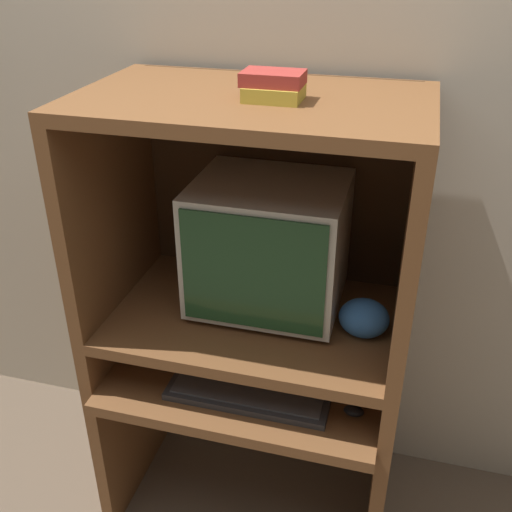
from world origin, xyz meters
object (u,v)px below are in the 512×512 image
object	(u,v)px
crt_monitor	(269,244)
mouse	(354,411)
snack_bag	(364,318)
book_stack	(274,86)
keyboard	(248,394)

from	to	relation	value
crt_monitor	mouse	distance (m)	0.53
snack_bag	crt_monitor	bearing A→B (deg)	163.05
crt_monitor	book_stack	xyz separation A→B (m)	(0.03, -0.09, 0.48)
crt_monitor	snack_bag	distance (m)	0.35
mouse	book_stack	bearing A→B (deg)	154.51
snack_bag	book_stack	distance (m)	0.69
book_stack	keyboard	bearing A→B (deg)	-101.63
keyboard	book_stack	xyz separation A→B (m)	(0.03, 0.14, 0.85)
keyboard	book_stack	distance (m)	0.87
keyboard	book_stack	world-z (taller)	book_stack
mouse	snack_bag	world-z (taller)	snack_bag
keyboard	mouse	distance (m)	0.31
mouse	book_stack	distance (m)	0.91
snack_bag	book_stack	world-z (taller)	book_stack
keyboard	snack_bag	xyz separation A→B (m)	(0.30, 0.15, 0.22)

